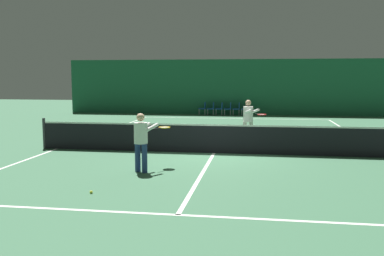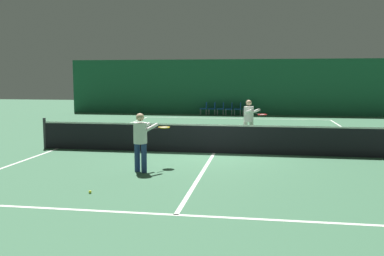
{
  "view_description": "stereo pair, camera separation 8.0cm",
  "coord_description": "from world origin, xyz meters",
  "views": [
    {
      "loc": [
        1.41,
        -13.78,
        2.49
      ],
      "look_at": [
        -0.64,
        -0.59,
        0.89
      ],
      "focal_mm": 40.0,
      "sensor_mm": 36.0,
      "label": 1
    },
    {
      "loc": [
        1.49,
        -13.77,
        2.49
      ],
      "look_at": [
        -0.64,
        -0.59,
        0.89
      ],
      "focal_mm": 40.0,
      "sensor_mm": 36.0,
      "label": 2
    }
  ],
  "objects": [
    {
      "name": "tennis_ball",
      "position": [
        -2.11,
        -5.28,
        0.03
      ],
      "size": [
        0.07,
        0.07,
        0.07
      ],
      "color": "#D1DB33",
      "rests_on": "ground"
    },
    {
      "name": "court_line_service_near",
      "position": [
        0.0,
        -6.4,
        0.0
      ],
      "size": [
        8.25,
        0.1,
        0.0
      ],
      "color": "silver",
      "rests_on": "ground"
    },
    {
      "name": "courtside_chair_1",
      "position": [
        -1.61,
        14.03,
        0.49
      ],
      "size": [
        0.44,
        0.44,
        0.84
      ],
      "rotation": [
        0.0,
        0.0,
        -1.57
      ],
      "color": "#99999E",
      "rests_on": "ground"
    },
    {
      "name": "courtside_chair_2",
      "position": [
        -1.05,
        14.03,
        0.49
      ],
      "size": [
        0.44,
        0.44,
        0.84
      ],
      "rotation": [
        0.0,
        0.0,
        -1.57
      ],
      "color": "#99999E",
      "rests_on": "ground"
    },
    {
      "name": "courtside_chair_0",
      "position": [
        -2.17,
        14.03,
        0.49
      ],
      "size": [
        0.44,
        0.44,
        0.84
      ],
      "rotation": [
        0.0,
        0.0,
        -1.57
      ],
      "color": "#99999E",
      "rests_on": "ground"
    },
    {
      "name": "court_line_baseline_far",
      "position": [
        0.0,
        11.9,
        0.0
      ],
      "size": [
        11.0,
        0.1,
        0.0
      ],
      "color": "silver",
      "rests_on": "ground"
    },
    {
      "name": "ground_plane",
      "position": [
        0.0,
        0.0,
        0.0
      ],
      "size": [
        60.0,
        60.0,
        0.0
      ],
      "primitive_type": "plane",
      "color": "#386647"
    },
    {
      "name": "player_far",
      "position": [
        1.05,
        2.57,
        0.94
      ],
      "size": [
        0.99,
        1.32,
        1.62
      ],
      "rotation": [
        0.0,
        0.0,
        -1.02
      ],
      "color": "beige",
      "rests_on": "ground"
    },
    {
      "name": "courtside_chair_5",
      "position": [
        0.62,
        14.03,
        0.49
      ],
      "size": [
        0.44,
        0.44,
        0.84
      ],
      "rotation": [
        0.0,
        0.0,
        -1.57
      ],
      "color": "#99999E",
      "rests_on": "ground"
    },
    {
      "name": "court_line_service_far",
      "position": [
        0.0,
        6.4,
        0.0
      ],
      "size": [
        8.25,
        0.1,
        0.0
      ],
      "color": "silver",
      "rests_on": "ground"
    },
    {
      "name": "player_near",
      "position": [
        -1.59,
        -3.04,
        0.91
      ],
      "size": [
        0.91,
        1.31,
        1.56
      ],
      "rotation": [
        0.0,
        0.0,
        1.09
      ],
      "color": "navy",
      "rests_on": "ground"
    },
    {
      "name": "court_line_sideline_left",
      "position": [
        -5.5,
        0.0,
        0.0
      ],
      "size": [
        0.1,
        23.8,
        0.0
      ],
      "color": "silver",
      "rests_on": "ground"
    },
    {
      "name": "backdrop_curtain",
      "position": [
        0.0,
        14.58,
        1.82
      ],
      "size": [
        23.0,
        0.12,
        3.64
      ],
      "color": "#1E5B3D",
      "rests_on": "ground"
    },
    {
      "name": "court_line_centre",
      "position": [
        0.0,
        0.0,
        0.0
      ],
      "size": [
        0.1,
        12.8,
        0.0
      ],
      "color": "silver",
      "rests_on": "ground"
    },
    {
      "name": "courtside_chair_4",
      "position": [
        0.06,
        14.03,
        0.49
      ],
      "size": [
        0.44,
        0.44,
        0.84
      ],
      "rotation": [
        0.0,
        0.0,
        -1.57
      ],
      "color": "#99999E",
      "rests_on": "ground"
    },
    {
      "name": "tennis_net",
      "position": [
        0.0,
        0.0,
        0.51
      ],
      "size": [
        12.0,
        0.1,
        1.07
      ],
      "color": "black",
      "rests_on": "ground"
    },
    {
      "name": "courtside_chair_3",
      "position": [
        -0.49,
        14.03,
        0.49
      ],
      "size": [
        0.44,
        0.44,
        0.84
      ],
      "rotation": [
        0.0,
        0.0,
        -1.57
      ],
      "color": "#99999E",
      "rests_on": "ground"
    }
  ]
}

